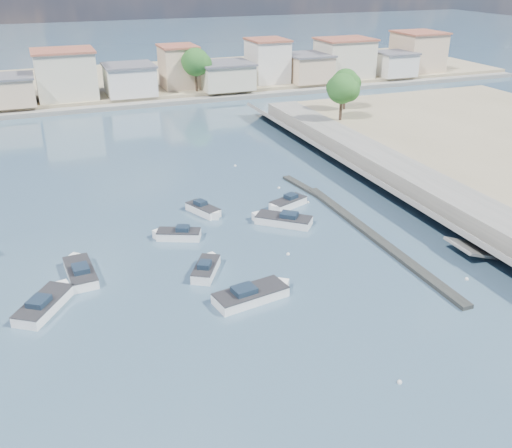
{
  "coord_description": "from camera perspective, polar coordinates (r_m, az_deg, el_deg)",
  "views": [
    {
      "loc": [
        -20.68,
        -30.64,
        23.55
      ],
      "look_at": [
        -3.27,
        14.17,
        1.4
      ],
      "focal_mm": 40.0,
      "sensor_mm": 36.0,
      "label": 1
    }
  ],
  "objects": [
    {
      "name": "mooring_buoys",
      "position": [
        55.34,
        5.95,
        -0.53
      ],
      "size": [
        12.64,
        42.61,
        0.32
      ],
      "color": "silver",
      "rests_on": "ground"
    },
    {
      "name": "motorboat_a",
      "position": [
        49.24,
        -17.2,
        -4.55
      ],
      "size": [
        2.43,
        5.87,
        1.48
      ],
      "color": "white",
      "rests_on": "ground"
    },
    {
      "name": "motorboat_f",
      "position": [
        53.71,
        -7.96,
        -1.08
      ],
      "size": [
        4.45,
        3.09,
        1.48
      ],
      "color": "white",
      "rests_on": "ground"
    },
    {
      "name": "breakwater",
      "position": [
        56.43,
        10.22,
        -0.16
      ],
      "size": [
        2.0,
        31.02,
        0.35
      ],
      "color": "black",
      "rests_on": "ground"
    },
    {
      "name": "motorboat_h",
      "position": [
        43.99,
        -0.19,
        -7.05
      ],
      "size": [
        6.48,
        3.18,
        1.48
      ],
      "color": "white",
      "rests_on": "ground"
    },
    {
      "name": "shore_trees",
      "position": [
        104.38,
        -4.96,
        15.09
      ],
      "size": [
        74.56,
        38.32,
        7.92
      ],
      "color": "#38281E",
      "rests_on": "ground"
    },
    {
      "name": "seawall_walkway",
      "position": [
        62.87,
        19.25,
        2.18
      ],
      "size": [
        5.0,
        90.0,
        1.8
      ],
      "primitive_type": "cube",
      "color": "slate",
      "rests_on": "ground"
    },
    {
      "name": "far_shore_quay",
      "position": [
        106.28,
        -9.71,
        11.81
      ],
      "size": [
        160.0,
        2.5,
        0.8
      ],
      "primitive_type": "cube",
      "color": "slate",
      "rests_on": "ground"
    },
    {
      "name": "motorboat_b",
      "position": [
        47.7,
        -4.97,
        -4.43
      ],
      "size": [
        3.4,
        4.26,
        1.48
      ],
      "color": "white",
      "rests_on": "ground"
    },
    {
      "name": "motorboat_e",
      "position": [
        45.7,
        -20.23,
        -7.45
      ],
      "size": [
        4.7,
        5.53,
        1.48
      ],
      "color": "white",
      "rests_on": "ground"
    },
    {
      "name": "ground",
      "position": [
        77.28,
        -4.72,
        6.91
      ],
      "size": [
        400.0,
        400.0,
        0.0
      ],
      "primitive_type": "plane",
      "color": "#294452",
      "rests_on": "ground"
    },
    {
      "name": "motorboat_g",
      "position": [
        58.66,
        -5.19,
        1.37
      ],
      "size": [
        2.98,
        4.42,
        1.48
      ],
      "color": "white",
      "rests_on": "ground"
    },
    {
      "name": "far_shore_land",
      "position": [
        126.45,
        -11.82,
        13.83
      ],
      "size": [
        160.0,
        40.0,
        1.4
      ],
      "primitive_type": "cube",
      "color": "gray",
      "rests_on": "ground"
    },
    {
      "name": "motorboat_d",
      "position": [
        60.14,
        3.07,
        2.04
      ],
      "size": [
        4.63,
        3.16,
        1.48
      ],
      "color": "white",
      "rests_on": "ground"
    },
    {
      "name": "far_town",
      "position": [
        113.58,
        -5.08,
        15.21
      ],
      "size": [
        113.01,
        12.8,
        8.35
      ],
      "color": "beige",
      "rests_on": "far_shore_land"
    },
    {
      "name": "motorboat_c",
      "position": [
        56.28,
        2.51,
        0.4
      ],
      "size": [
        5.49,
        5.07,
        1.48
      ],
      "color": "white",
      "rests_on": "ground"
    }
  ]
}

